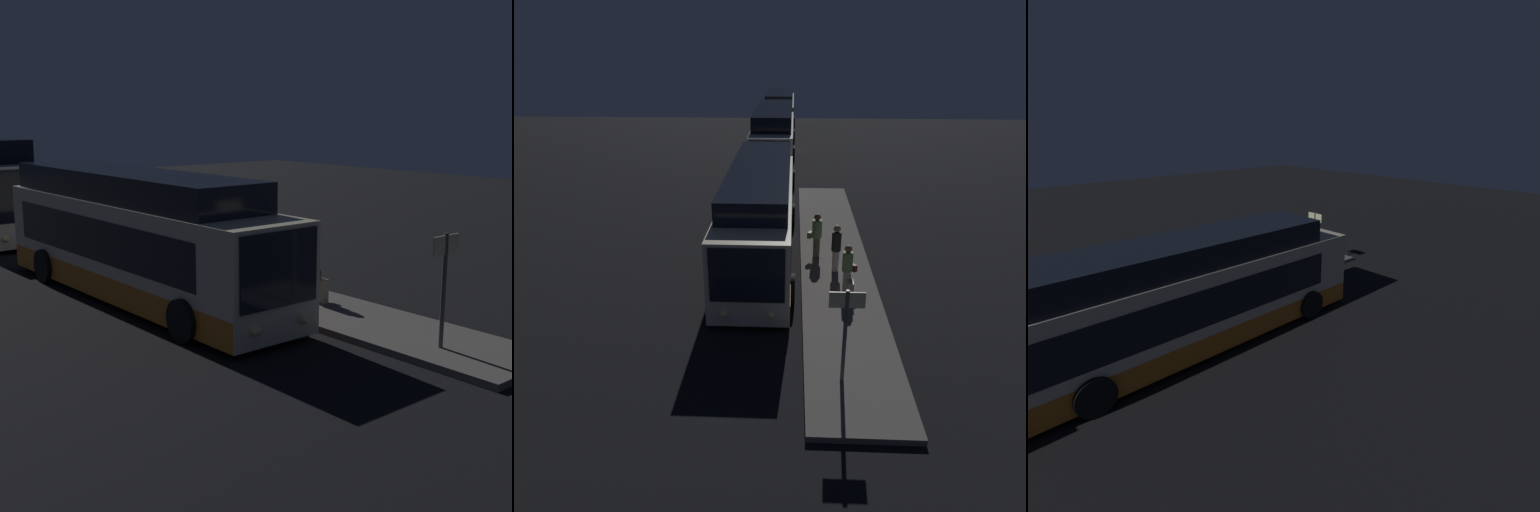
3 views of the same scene
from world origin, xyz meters
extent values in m
plane|color=black|center=(0.00, 0.00, 0.00)|extent=(80.00, 80.00, 0.00)
cube|color=#605B56|center=(0.00, 2.92, 0.08)|extent=(20.00, 2.63, 0.17)
cube|color=beige|center=(-0.34, -0.05, 1.51)|extent=(11.79, 2.51, 2.65)
cube|color=orange|center=(-0.34, -0.05, 0.53)|extent=(11.73, 2.53, 0.70)
cube|color=black|center=(-0.64, -0.05, 1.82)|extent=(9.66, 2.54, 1.16)
cube|color=black|center=(5.57, -0.05, 1.88)|extent=(0.06, 2.21, 1.69)
sphere|color=#F9E58C|center=(5.59, 0.64, 0.63)|extent=(0.24, 0.24, 0.24)
sphere|color=#F9E58C|center=(5.59, -0.74, 0.63)|extent=(0.24, 0.24, 0.24)
cylinder|color=black|center=(3.67, 1.21, 0.52)|extent=(1.04, 0.30, 1.04)
cylinder|color=black|center=(3.67, -1.30, 0.52)|extent=(1.04, 0.30, 1.04)
cylinder|color=black|center=(-4.00, 1.21, 0.52)|extent=(1.04, 0.30, 1.04)
cylinder|color=black|center=(-4.00, -1.30, 0.52)|extent=(1.04, 0.30, 1.04)
cube|color=black|center=(-0.81, -0.05, 3.22)|extent=(10.02, 2.31, 0.78)
cube|color=silver|center=(-14.36, -0.05, 1.71)|extent=(11.10, 2.50, 3.04)
cube|color=#23478C|center=(-14.36, -0.05, 0.54)|extent=(11.04, 2.52, 0.70)
cube|color=black|center=(-14.64, -0.05, 2.07)|extent=(9.10, 2.53, 1.34)
cube|color=black|center=(-8.79, -0.05, 2.16)|extent=(0.06, 2.20, 1.94)
sphere|color=#F9E58C|center=(-8.77, 0.64, 0.64)|extent=(0.24, 0.24, 0.24)
sphere|color=#F9E58C|center=(-8.77, -0.73, 0.64)|extent=(0.24, 0.24, 0.24)
cylinder|color=black|center=(-10.59, 1.20, 0.54)|extent=(1.08, 0.30, 1.08)
cylinder|color=black|center=(-10.59, -1.30, 0.54)|extent=(1.08, 0.30, 1.08)
cylinder|color=black|center=(-17.80, 1.20, 0.54)|extent=(1.08, 0.30, 1.08)
cylinder|color=black|center=(-17.80, -1.30, 0.54)|extent=(1.08, 0.30, 1.08)
cube|color=black|center=(-14.80, -0.05, 3.68)|extent=(9.43, 2.30, 0.91)
cube|color=#2D704C|center=(-29.57, -0.05, 1.66)|extent=(12.39, 2.51, 2.95)
cube|color=black|center=(-29.57, -0.05, 0.53)|extent=(12.33, 2.53, 0.70)
cube|color=black|center=(-29.88, -0.05, 2.01)|extent=(10.16, 2.54, 1.30)
cube|color=black|center=(-23.36, -0.05, 2.09)|extent=(0.06, 2.21, 1.89)
sphere|color=#F9E58C|center=(-23.34, 0.64, 0.63)|extent=(0.24, 0.24, 0.24)
sphere|color=#F9E58C|center=(-23.34, -0.74, 0.63)|extent=(0.24, 0.24, 0.24)
cylinder|color=black|center=(-25.36, 1.21, 0.53)|extent=(1.05, 0.30, 1.05)
cylinder|color=black|center=(-25.36, -1.30, 0.53)|extent=(1.05, 0.30, 1.05)
cylinder|color=black|center=(-33.41, 1.21, 0.53)|extent=(1.05, 0.30, 1.05)
cylinder|color=black|center=(-33.41, -1.30, 0.53)|extent=(1.05, 0.30, 1.05)
cube|color=black|center=(-30.07, -0.05, 3.49)|extent=(10.53, 2.31, 0.70)
cylinder|color=silver|center=(3.08, 3.11, 0.56)|extent=(0.35, 0.35, 0.78)
cylinder|color=#8CB766|center=(3.08, 3.11, 1.29)|extent=(0.50, 0.50, 0.68)
sphere|color=#9E7051|center=(3.08, 3.11, 1.75)|extent=(0.25, 0.25, 0.25)
cube|color=maroon|center=(2.91, 3.33, 1.00)|extent=(0.31, 0.28, 0.24)
cylinder|color=silver|center=(1.41, 2.86, 0.58)|extent=(0.30, 0.30, 0.83)
cylinder|color=#262628|center=(1.41, 2.86, 1.35)|extent=(0.43, 0.43, 0.72)
sphere|color=tan|center=(1.41, 2.86, 1.85)|extent=(0.27, 0.27, 0.27)
cylinder|color=#6B604C|center=(0.07, 2.21, 0.57)|extent=(0.36, 0.36, 0.81)
cylinder|color=#8CB766|center=(0.07, 2.21, 1.33)|extent=(0.52, 0.52, 0.70)
sphere|color=brown|center=(0.07, 2.21, 1.82)|extent=(0.26, 0.26, 0.26)
cube|color=#598C59|center=(-0.07, 1.96, 1.03)|extent=(0.31, 0.26, 0.24)
cube|color=beige|center=(3.62, 3.17, 0.49)|extent=(0.43, 0.22, 0.65)
cylinder|color=black|center=(3.62, 3.17, 0.94)|extent=(0.02, 0.02, 0.24)
cylinder|color=#4C4C51|center=(7.98, 2.55, 1.45)|extent=(0.10, 0.10, 2.56)
cube|color=beige|center=(7.98, 2.55, 2.47)|extent=(0.04, 0.86, 0.41)
camera|label=1|loc=(16.84, -10.11, 5.30)|focal=50.00mm
camera|label=2|loc=(18.40, 1.21, 8.06)|focal=35.00mm
camera|label=3|loc=(-6.13, -10.47, 6.93)|focal=28.00mm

